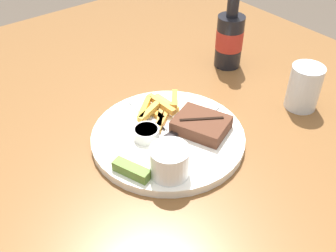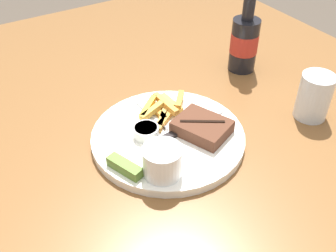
# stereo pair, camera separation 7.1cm
# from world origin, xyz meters

# --- Properties ---
(dining_table) EXTENTS (1.50, 1.34, 0.75)m
(dining_table) POSITION_xyz_m (0.00, 0.00, 0.69)
(dining_table) COLOR brown
(dining_table) RESTS_ON ground_plane
(dinner_plate) EXTENTS (0.31, 0.31, 0.02)m
(dinner_plate) POSITION_xyz_m (0.00, 0.00, 0.76)
(dinner_plate) COLOR white
(dinner_plate) RESTS_ON dining_table
(steak_portion) EXTENTS (0.13, 0.12, 0.03)m
(steak_portion) POSITION_xyz_m (0.03, 0.06, 0.78)
(steak_portion) COLOR #512D1E
(steak_portion) RESTS_ON dinner_plate
(fries_pile) EXTENTS (0.11, 0.13, 0.02)m
(fries_pile) POSITION_xyz_m (-0.06, 0.03, 0.78)
(fries_pile) COLOR gold
(fries_pile) RESTS_ON dinner_plate
(coleslaw_cup) EXTENTS (0.07, 0.07, 0.06)m
(coleslaw_cup) POSITION_xyz_m (0.09, -0.07, 0.80)
(coleslaw_cup) COLOR white
(coleslaw_cup) RESTS_ON dinner_plate
(dipping_sauce_cup) EXTENTS (0.05, 0.05, 0.02)m
(dipping_sauce_cup) POSITION_xyz_m (-0.02, -0.04, 0.78)
(dipping_sauce_cup) COLOR silver
(dipping_sauce_cup) RESTS_ON dinner_plate
(pickle_spear) EXTENTS (0.08, 0.05, 0.02)m
(pickle_spear) POSITION_xyz_m (0.05, -0.12, 0.78)
(pickle_spear) COLOR #567A2D
(pickle_spear) RESTS_ON dinner_plate
(fork_utensil) EXTENTS (0.13, 0.02, 0.00)m
(fork_utensil) POSITION_xyz_m (-0.08, 0.00, 0.77)
(fork_utensil) COLOR #B7B7BC
(fork_utensil) RESTS_ON dinner_plate
(knife_utensil) EXTENTS (0.03, 0.17, 0.01)m
(knife_utensil) POSITION_xyz_m (0.01, 0.04, 0.77)
(knife_utensil) COLOR #B7B7BC
(knife_utensil) RESTS_ON dinner_plate
(beer_bottle) EXTENTS (0.07, 0.07, 0.22)m
(beer_bottle) POSITION_xyz_m (-0.14, 0.31, 0.83)
(beer_bottle) COLOR black
(beer_bottle) RESTS_ON dining_table
(drinking_glass) EXTENTS (0.07, 0.07, 0.10)m
(drinking_glass) POSITION_xyz_m (0.09, 0.31, 0.80)
(drinking_glass) COLOR silver
(drinking_glass) RESTS_ON dining_table
(salt_shaker) EXTENTS (0.03, 0.03, 0.07)m
(salt_shaker) POSITION_xyz_m (0.04, 0.36, 0.78)
(salt_shaker) COLOR white
(salt_shaker) RESTS_ON dining_table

